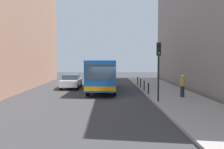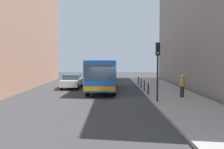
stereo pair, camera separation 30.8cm
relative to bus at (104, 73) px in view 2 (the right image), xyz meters
name	(u,v)px [view 2 (the right image)]	position (x,y,z in m)	size (l,w,h in m)	color
ground_plane	(107,98)	(0.42, -4.96, -1.73)	(80.00, 80.00, 0.00)	#38383A
sidewalk	(174,97)	(5.82, -4.96, -1.65)	(4.40, 40.00, 0.15)	#9E9991
bus	(104,73)	(0.00, 0.00, 0.00)	(2.85, 11.09, 3.00)	#19519E
car_beside_bus	(72,81)	(-3.41, 1.66, -0.94)	(1.89, 4.41, 1.48)	silver
car_behind_bus	(106,75)	(0.02, 11.49, -0.94)	(2.07, 4.50, 1.48)	silver
traffic_light	(158,61)	(3.97, -7.59, 1.28)	(0.28, 0.33, 4.10)	black
bollard_near	(148,89)	(3.87, -4.00, -1.10)	(0.11, 0.11, 0.95)	black
bollard_mid	(144,86)	(3.87, -1.51, -1.10)	(0.11, 0.11, 0.95)	black
bollard_far	(141,83)	(3.87, 0.99, -1.10)	(0.11, 0.11, 0.95)	black
bollard_farthest	(138,81)	(3.87, 3.48, -1.10)	(0.11, 0.11, 0.95)	black
pedestrian_near_signal	(182,86)	(6.25, -5.64, -0.69)	(0.38, 0.38, 1.76)	#26262D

